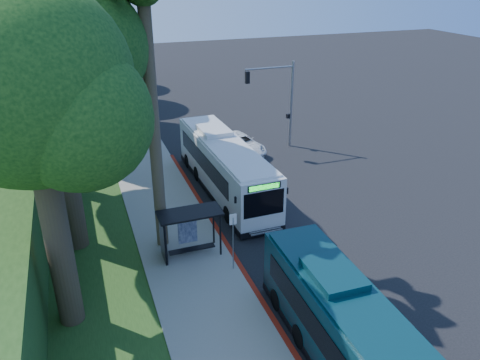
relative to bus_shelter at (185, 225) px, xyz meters
name	(u,v)px	position (x,y,z in m)	size (l,w,h in m)	color
ground	(289,208)	(7.26, 2.86, -1.81)	(140.00, 140.00, 0.00)	black
sidewalk	(173,228)	(-0.04, 2.86, -1.75)	(4.50, 70.00, 0.12)	gray
red_curb	(234,257)	(2.26, -1.14, -1.74)	(0.25, 30.00, 0.13)	maroon
grass_verge	(67,206)	(-5.74, 7.86, -1.78)	(8.00, 70.00, 0.06)	#234719
bus_shelter	(185,225)	(0.00, 0.00, 0.00)	(3.20, 1.51, 2.55)	black
stop_sign_pole	(233,234)	(1.86, -2.14, 0.28)	(0.35, 0.06, 3.17)	gray
traffic_signal_pole	(280,95)	(11.04, 12.86, 2.62)	(4.10, 0.30, 7.00)	gray
palm_tree	(143,0)	(-0.94, 1.36, 10.57)	(4.20, 4.20, 14.40)	#4C3F2D
tree_0	(44,29)	(-5.14, 2.84, 9.40)	(8.40, 8.00, 15.70)	#382B1E
tree_2	(57,14)	(-4.64, 18.84, 8.67)	(8.82, 8.40, 15.12)	#382B1E
tree_4	(62,7)	(-4.14, 34.84, 7.92)	(8.40, 8.00, 14.14)	#382B1E
tree_5	(71,9)	(-3.16, 42.84, 7.16)	(7.35, 7.00, 12.86)	#382B1E
tree_6	(33,96)	(-5.65, -3.16, 7.90)	(7.56, 7.20, 13.74)	#382B1E
white_bus	(224,165)	(4.30, 6.65, 0.03)	(2.98, 12.69, 3.76)	silver
teal_bus	(355,341)	(3.76, -9.78, -0.11)	(2.75, 11.71, 3.48)	#0A2E37
pickup	(240,144)	(7.64, 12.80, -1.07)	(2.43, 5.27, 1.47)	white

